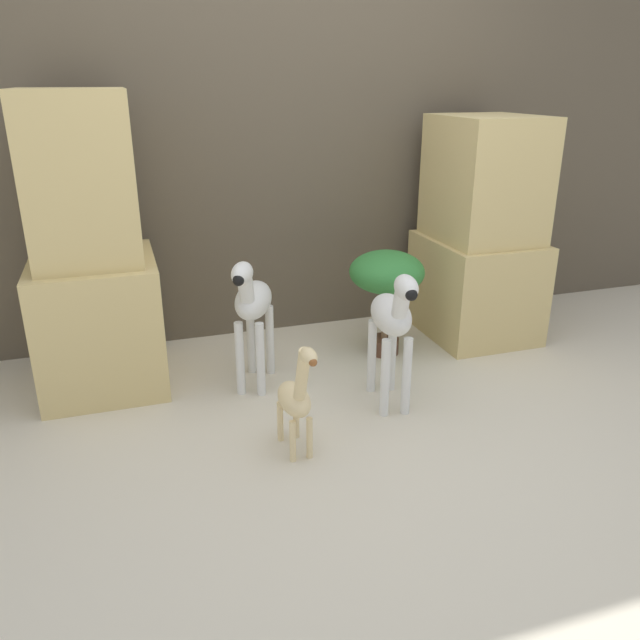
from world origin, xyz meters
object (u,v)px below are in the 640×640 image
object	(u,v)px
zebra_right	(393,320)
zebra_left	(252,306)
potted_palm_front	(387,277)
giraffe_figurine	(296,396)

from	to	relation	value
zebra_right	zebra_left	bearing A→B (deg)	145.22
zebra_left	potted_palm_front	distance (m)	0.83
zebra_left	potted_palm_front	bearing A→B (deg)	12.34
zebra_right	giraffe_figurine	size ratio (longest dim) A/B	1.30
zebra_right	zebra_left	world-z (taller)	same
zebra_left	giraffe_figurine	bearing A→B (deg)	-87.12
zebra_left	zebra_right	bearing A→B (deg)	-34.78
zebra_right	giraffe_figurine	bearing A→B (deg)	-154.41
zebra_right	potted_palm_front	distance (m)	0.62
zebra_right	potted_palm_front	xyz separation A→B (m)	(0.22, 0.58, 0.02)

